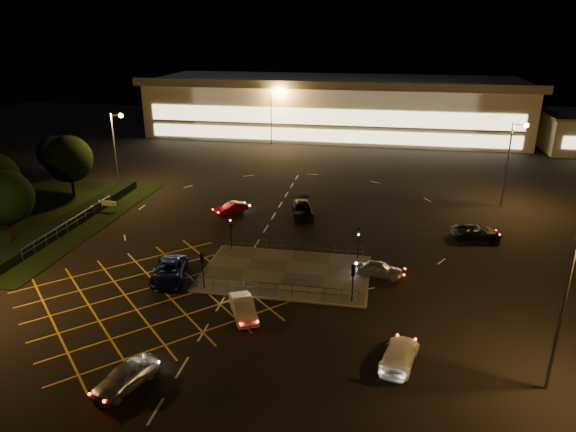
% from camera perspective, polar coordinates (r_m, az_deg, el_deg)
% --- Properties ---
extents(ground, '(180.00, 180.00, 0.00)m').
position_cam_1_polar(ground, '(46.97, -2.24, -5.14)').
color(ground, black).
rests_on(ground, ground).
extents(pedestrian_island, '(14.00, 9.00, 0.12)m').
position_cam_1_polar(pedestrian_island, '(44.81, -0.29, -6.36)').
color(pedestrian_island, '#4C4944').
rests_on(pedestrian_island, ground).
extents(grass_verge, '(18.00, 30.00, 0.08)m').
position_cam_1_polar(grass_verge, '(63.63, -26.40, -0.33)').
color(grass_verge, black).
rests_on(grass_verge, ground).
extents(hedge, '(2.00, 26.00, 1.00)m').
position_cam_1_polar(hedge, '(60.67, -22.66, -0.23)').
color(hedge, black).
rests_on(hedge, ground).
extents(supermarket, '(72.00, 26.50, 10.50)m').
position_cam_1_polar(supermarket, '(104.78, 5.23, 12.10)').
color(supermarket, beige).
rests_on(supermarket, ground).
extents(streetlight_se, '(1.78, 0.56, 10.03)m').
position_cam_1_polar(streetlight_se, '(32.47, 29.27, -7.31)').
color(streetlight_se, slate).
rests_on(streetlight_se, ground).
extents(streetlight_nw, '(1.78, 0.56, 10.03)m').
position_cam_1_polar(streetlight_nw, '(69.25, -18.50, 7.95)').
color(streetlight_nw, slate).
rests_on(streetlight_nw, ground).
extents(streetlight_ne, '(1.78, 0.56, 10.03)m').
position_cam_1_polar(streetlight_ne, '(64.60, 23.71, 6.45)').
color(streetlight_ne, slate).
rests_on(streetlight_ne, ground).
extents(streetlight_far_left, '(1.78, 0.56, 10.03)m').
position_cam_1_polar(streetlight_far_left, '(92.35, -1.64, 11.85)').
color(streetlight_far_left, slate).
rests_on(streetlight_far_left, ground).
extents(streetlight_far_right, '(1.78, 0.56, 10.03)m').
position_cam_1_polar(streetlight_far_right, '(94.70, 23.49, 10.43)').
color(streetlight_far_right, slate).
rests_on(streetlight_far_right, ground).
extents(signal_sw, '(0.28, 0.30, 3.15)m').
position_cam_1_polar(signal_sw, '(41.81, -9.47, -5.20)').
color(signal_sw, black).
rests_on(signal_sw, pedestrian_island).
extents(signal_se, '(0.28, 0.30, 3.15)m').
position_cam_1_polar(signal_se, '(39.61, 7.24, -6.59)').
color(signal_se, black).
rests_on(signal_se, pedestrian_island).
extents(signal_nw, '(0.28, 0.30, 3.15)m').
position_cam_1_polar(signal_nw, '(48.74, -6.37, -1.24)').
color(signal_nw, black).
rests_on(signal_nw, pedestrian_island).
extents(signal_ne, '(0.28, 0.30, 3.15)m').
position_cam_1_polar(signal_ne, '(46.88, 7.85, -2.21)').
color(signal_ne, black).
rests_on(signal_ne, pedestrian_island).
extents(tree_c, '(5.76, 5.76, 7.84)m').
position_cam_1_polar(tree_c, '(68.53, -23.19, 5.85)').
color(tree_c, black).
rests_on(tree_c, ground).
extents(tree_d, '(4.68, 4.68, 6.37)m').
position_cam_1_polar(tree_d, '(76.88, -24.48, 6.37)').
color(tree_d, black).
rests_on(tree_d, ground).
extents(tree_e, '(5.40, 5.40, 7.35)m').
position_cam_1_polar(tree_e, '(56.63, -28.96, 1.80)').
color(tree_e, black).
rests_on(tree_e, ground).
extents(car_near_silver, '(3.11, 4.65, 1.47)m').
position_cam_1_polar(car_near_silver, '(33.24, -17.63, -16.62)').
color(car_near_silver, silver).
rests_on(car_near_silver, ground).
extents(car_queue_white, '(3.19, 4.44, 1.39)m').
position_cam_1_polar(car_queue_white, '(38.53, -4.98, -10.15)').
color(car_queue_white, white).
rests_on(car_queue_white, ground).
extents(car_left_blue, '(3.71, 5.97, 1.54)m').
position_cam_1_polar(car_left_blue, '(44.76, -13.06, -5.95)').
color(car_left_blue, '#0D1B52').
rests_on(car_left_blue, ground).
extents(car_far_dkgrey, '(3.36, 5.73, 1.56)m').
position_cam_1_polar(car_far_dkgrey, '(57.89, 1.62, 0.74)').
color(car_far_dkgrey, black).
rests_on(car_far_dkgrey, ground).
extents(car_right_silver, '(4.04, 1.94, 1.33)m').
position_cam_1_polar(car_right_silver, '(44.84, 10.14, -5.83)').
color(car_right_silver, silver).
rests_on(car_right_silver, ground).
extents(car_circ_red, '(3.49, 3.63, 1.23)m').
position_cam_1_polar(car_circ_red, '(59.18, -6.30, 0.89)').
color(car_circ_red, maroon).
rests_on(car_circ_red, ground).
extents(car_east_grey, '(5.12, 2.81, 1.36)m').
position_cam_1_polar(car_east_grey, '(55.18, 20.21, -1.69)').
color(car_east_grey, black).
rests_on(car_east_grey, ground).
extents(car_approach_white, '(2.95, 5.01, 1.36)m').
position_cam_1_polar(car_approach_white, '(34.36, 12.29, -14.81)').
color(car_approach_white, white).
rests_on(car_approach_white, ground).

